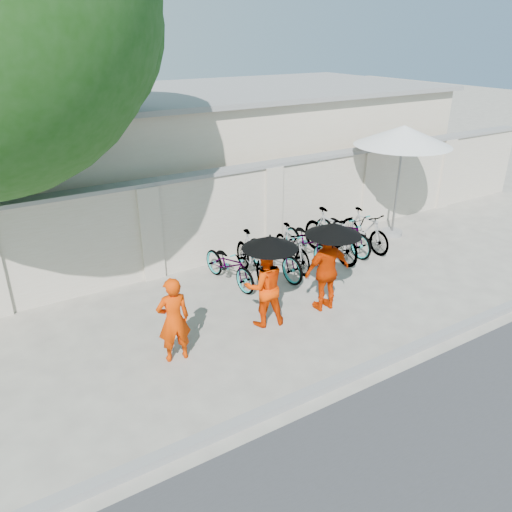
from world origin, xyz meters
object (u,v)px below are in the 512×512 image
monk_right (327,271)px  monk_center (264,286)px  monk_left (174,320)px  patio_umbrella (403,137)px

monk_right → monk_center: bearing=-2.2°
monk_center → monk_right: size_ratio=0.95×
monk_left → patio_umbrella: 7.40m
monk_left → monk_right: 3.04m
monk_center → monk_right: monk_right is taller
monk_right → patio_umbrella: size_ratio=0.53×
monk_center → monk_right: (1.27, -0.15, 0.04)m
monk_right → patio_umbrella: patio_umbrella is taller
monk_left → patio_umbrella: (6.88, 2.06, 1.78)m
monk_center → patio_umbrella: (5.11, 1.90, 1.76)m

